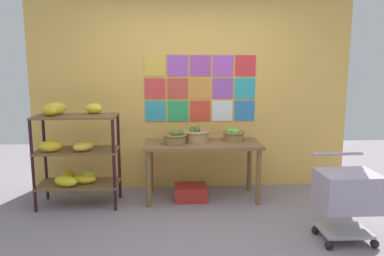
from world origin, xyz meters
name	(u,v)px	position (x,y,z in m)	size (l,w,h in m)	color
ground	(203,246)	(0.00, 0.00, 0.00)	(9.42, 9.42, 0.00)	gray
back_wall_with_art	(192,84)	(0.00, 1.74, 1.42)	(4.25, 0.07, 2.84)	#E9B351
banana_shelf_unit	(74,150)	(-1.43, 1.11, 0.67)	(0.94, 0.50, 1.24)	black
display_table	(202,150)	(0.10, 1.25, 0.62)	(1.43, 0.63, 0.72)	brown
fruit_basket_left	(196,135)	(0.03, 1.38, 0.80)	(0.35, 0.35, 0.19)	tan
fruit_basket_centre	(175,137)	(-0.24, 1.19, 0.80)	(0.30, 0.30, 0.18)	olive
fruit_basket_back_left	(234,135)	(0.51, 1.36, 0.79)	(0.29, 0.29, 0.16)	olive
produce_crate_under_table	(191,193)	(-0.05, 1.22, 0.09)	(0.40, 0.36, 0.17)	#B02820
shopping_cart	(347,194)	(1.36, 0.03, 0.47)	(0.53, 0.46, 0.81)	black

